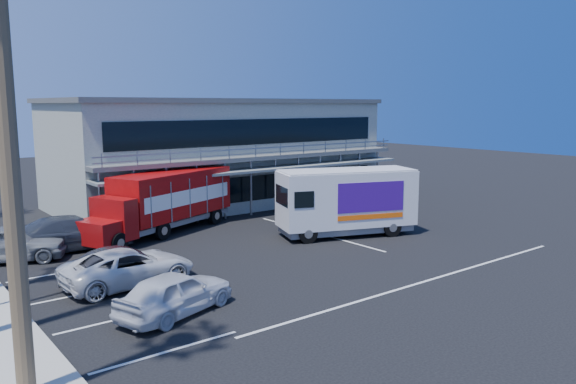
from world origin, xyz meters
TOP-DOWN VIEW (x-y plane):
  - ground at (0.00, 0.00)m, footprint 120.00×120.00m
  - building at (3.00, 14.94)m, footprint 22.40×12.00m
  - red_truck at (-4.39, 8.24)m, footprint 9.88×5.82m
  - white_van at (2.97, 1.75)m, footprint 7.62×4.78m
  - parked_car_a at (-9.50, -3.12)m, footprint 4.65×3.01m
  - parked_car_b at (-9.50, 1.20)m, footprint 4.23×1.80m
  - parked_car_c at (-9.50, 0.80)m, footprint 5.23×2.65m
  - parked_car_d at (-9.50, 7.60)m, footprint 5.75×2.48m
  - parked_car_e at (-12.50, 7.20)m, footprint 5.28×3.62m

SIDE VIEW (x-z plane):
  - ground at x=0.00m, z-range 0.00..0.00m
  - parked_car_b at x=-9.50m, z-range 0.00..1.36m
  - parked_car_c at x=-9.50m, z-range 0.00..1.42m
  - parked_car_a at x=-9.50m, z-range 0.00..1.47m
  - parked_car_d at x=-9.50m, z-range 0.00..1.65m
  - parked_car_e at x=-12.50m, z-range 0.00..1.67m
  - red_truck at x=-4.39m, z-range 0.16..3.45m
  - white_van at x=2.97m, z-range 0.11..3.63m
  - building at x=3.00m, z-range 0.01..7.31m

